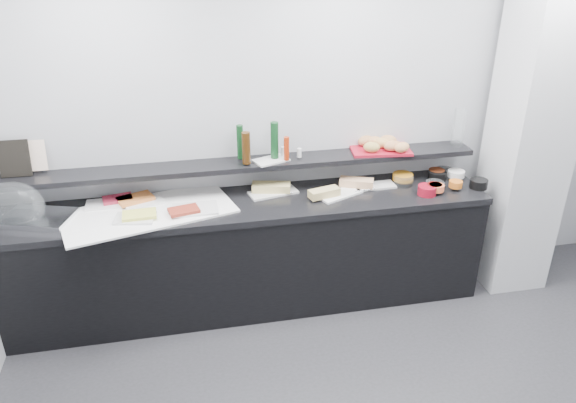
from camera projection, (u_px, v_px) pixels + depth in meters
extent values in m
cube|color=#AAACB1|center=(331.00, 125.00, 4.34)|extent=(5.00, 0.02, 2.70)
cube|color=silver|center=(532.00, 127.00, 4.30)|extent=(0.50, 0.50, 2.70)
cube|color=black|center=(250.00, 256.00, 4.37)|extent=(3.60, 0.60, 0.85)
cube|color=black|center=(248.00, 205.00, 4.17)|extent=(3.62, 0.62, 0.05)
cube|color=black|center=(244.00, 164.00, 4.21)|extent=(3.60, 0.25, 0.04)
cube|color=silver|center=(39.00, 218.00, 3.89)|extent=(0.53, 0.43, 0.04)
ellipsoid|color=silver|center=(14.00, 206.00, 3.82)|extent=(0.47, 0.36, 0.34)
cube|color=white|center=(148.00, 212.00, 3.99)|extent=(1.29, 0.85, 0.01)
cube|color=white|center=(104.00, 204.00, 4.07)|extent=(0.26, 0.18, 0.01)
cube|color=maroon|center=(118.00, 199.00, 4.11)|extent=(0.23, 0.17, 0.02)
cube|color=white|center=(143.00, 202.00, 4.10)|extent=(0.31, 0.25, 0.01)
cube|color=orange|center=(135.00, 199.00, 4.11)|extent=(0.29, 0.24, 0.02)
cube|color=silver|center=(135.00, 218.00, 3.88)|extent=(0.30, 0.22, 0.01)
cube|color=#E0DF57|center=(139.00, 215.00, 3.89)|extent=(0.24, 0.16, 0.02)
cube|color=silver|center=(195.00, 209.00, 4.00)|extent=(0.32, 0.22, 0.01)
cube|color=maroon|center=(184.00, 210.00, 3.94)|extent=(0.23, 0.17, 0.02)
cube|color=silver|center=(273.00, 193.00, 4.28)|extent=(0.39, 0.23, 0.01)
cube|color=#D6BF70|center=(271.00, 187.00, 4.28)|extent=(0.31, 0.17, 0.06)
cylinder|color=#B3B5BA|center=(282.00, 193.00, 4.25)|extent=(0.16, 0.04, 0.01)
cube|color=white|center=(340.00, 194.00, 4.26)|extent=(0.38, 0.28, 0.01)
cube|color=tan|center=(324.00, 193.00, 4.19)|extent=(0.25, 0.15, 0.06)
cylinder|color=#B1B2B8|center=(322.00, 196.00, 4.20)|extent=(0.16, 0.05, 0.01)
cube|color=silver|center=(374.00, 186.00, 4.39)|extent=(0.33, 0.15, 0.01)
cube|color=tan|center=(356.00, 182.00, 4.36)|extent=(0.28, 0.19, 0.06)
cylinder|color=silver|center=(365.00, 190.00, 4.29)|extent=(0.16, 0.02, 0.01)
cylinder|color=white|center=(404.00, 181.00, 4.42)|extent=(0.16, 0.16, 0.07)
cylinder|color=orange|center=(403.00, 177.00, 4.45)|extent=(0.18, 0.18, 0.05)
cylinder|color=black|center=(437.00, 176.00, 4.50)|extent=(0.17, 0.17, 0.07)
cylinder|color=#59210C|center=(437.00, 172.00, 4.53)|extent=(0.15, 0.15, 0.05)
cylinder|color=silver|center=(444.00, 173.00, 4.55)|extent=(0.19, 0.19, 0.07)
cylinder|color=white|center=(456.00, 174.00, 4.51)|extent=(0.16, 0.16, 0.05)
cylinder|color=maroon|center=(427.00, 190.00, 4.25)|extent=(0.17, 0.17, 0.07)
cylinder|color=#5B0D0D|center=(434.00, 187.00, 4.28)|extent=(0.14, 0.14, 0.05)
cylinder|color=silver|center=(435.00, 186.00, 4.32)|extent=(0.19, 0.19, 0.07)
cylinder|color=#FE6D3E|center=(437.00, 188.00, 4.27)|extent=(0.13, 0.13, 0.05)
cylinder|color=black|center=(479.00, 184.00, 4.36)|extent=(0.17, 0.17, 0.07)
cylinder|color=orange|center=(456.00, 184.00, 4.33)|extent=(0.13, 0.13, 0.05)
cube|color=black|center=(14.00, 159.00, 3.91)|extent=(0.21, 0.07, 0.26)
cube|color=beige|center=(32.00, 156.00, 3.96)|extent=(0.19, 0.05, 0.22)
cube|color=silver|center=(271.00, 160.00, 4.21)|extent=(0.29, 0.24, 0.01)
cylinder|color=#0E3516|center=(240.00, 142.00, 4.17)|extent=(0.06, 0.06, 0.26)
cylinder|color=#38200A|center=(246.00, 148.00, 4.09)|extent=(0.07, 0.07, 0.24)
cylinder|color=#0F3919|center=(275.00, 140.00, 4.18)|extent=(0.06, 0.06, 0.28)
cylinder|color=#A62A0B|center=(286.00, 149.00, 4.16)|extent=(0.05, 0.05, 0.18)
cylinder|color=silver|center=(299.00, 153.00, 4.24)|extent=(0.04, 0.04, 0.07)
cylinder|color=white|center=(283.00, 151.00, 4.27)|extent=(0.04, 0.04, 0.07)
cube|color=#A71225|center=(380.00, 149.00, 4.42)|extent=(0.50, 0.38, 0.02)
ellipsoid|color=#BC7D47|center=(374.00, 141.00, 4.42)|extent=(0.14, 0.10, 0.08)
ellipsoid|color=#AD7042|center=(366.00, 141.00, 4.43)|extent=(0.17, 0.14, 0.08)
ellipsoid|color=#CA844D|center=(388.00, 140.00, 4.45)|extent=(0.15, 0.13, 0.08)
ellipsoid|color=#B59345|center=(372.00, 147.00, 4.30)|extent=(0.15, 0.12, 0.08)
ellipsoid|color=tan|center=(402.00, 147.00, 4.30)|extent=(0.15, 0.12, 0.08)
ellipsoid|color=#B77546|center=(393.00, 146.00, 4.33)|extent=(0.16, 0.11, 0.08)
ellipsoid|color=#BE8C48|center=(382.00, 143.00, 4.39)|extent=(0.16, 0.13, 0.08)
ellipsoid|color=#B37B44|center=(386.00, 142.00, 4.41)|extent=(0.16, 0.11, 0.08)
cylinder|color=white|center=(459.00, 127.00, 4.45)|extent=(0.10, 0.10, 0.30)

